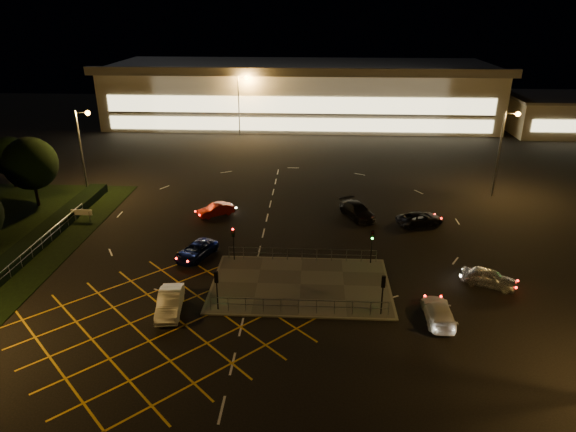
{
  "coord_description": "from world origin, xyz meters",
  "views": [
    {
      "loc": [
        2.93,
        -38.18,
        21.12
      ],
      "look_at": [
        0.46,
        7.76,
        2.0
      ],
      "focal_mm": 32.0,
      "sensor_mm": 36.0,
      "label": 1
    }
  ],
  "objects_px": {
    "signal_sw": "(217,283)",
    "car_circ_red": "(216,210)",
    "car_approach_white": "(438,312)",
    "signal_ne": "(372,240)",
    "car_far_dkgrey": "(357,211)",
    "car_east_grey": "(420,219)",
    "car_queue_white": "(170,302)",
    "signal_nw": "(233,236)",
    "car_right_silver": "(489,278)",
    "car_left_blue": "(196,251)",
    "signal_se": "(383,287)"
  },
  "relations": [
    {
      "from": "signal_sw",
      "to": "car_circ_red",
      "type": "relative_size",
      "value": 0.8
    },
    {
      "from": "car_approach_white",
      "to": "signal_sw",
      "type": "bearing_deg",
      "value": -0.3
    },
    {
      "from": "signal_sw",
      "to": "car_approach_white",
      "type": "xyz_separation_m",
      "value": [
        16.03,
        -0.38,
        -1.69
      ]
    },
    {
      "from": "signal_ne",
      "to": "car_far_dkgrey",
      "type": "height_order",
      "value": "signal_ne"
    },
    {
      "from": "signal_sw",
      "to": "car_east_grey",
      "type": "bearing_deg",
      "value": -136.54
    },
    {
      "from": "car_queue_white",
      "to": "car_east_grey",
      "type": "distance_m",
      "value": 27.47
    },
    {
      "from": "signal_nw",
      "to": "car_right_silver",
      "type": "xyz_separation_m",
      "value": [
        21.14,
        -3.21,
        -1.64
      ]
    },
    {
      "from": "car_queue_white",
      "to": "car_far_dkgrey",
      "type": "height_order",
      "value": "car_queue_white"
    },
    {
      "from": "signal_nw",
      "to": "signal_ne",
      "type": "height_order",
      "value": "same"
    },
    {
      "from": "car_far_dkgrey",
      "to": "car_left_blue",
      "type": "bearing_deg",
      "value": -171.89
    },
    {
      "from": "signal_sw",
      "to": "car_circ_red",
      "type": "height_order",
      "value": "signal_sw"
    },
    {
      "from": "car_east_grey",
      "to": "car_approach_white",
      "type": "relative_size",
      "value": 1.02
    },
    {
      "from": "signal_sw",
      "to": "car_queue_white",
      "type": "relative_size",
      "value": 0.68
    },
    {
      "from": "car_circ_red",
      "to": "car_approach_white",
      "type": "xyz_separation_m",
      "value": [
        19.57,
        -18.69,
        0.03
      ]
    },
    {
      "from": "signal_se",
      "to": "car_circ_red",
      "type": "xyz_separation_m",
      "value": [
        -15.54,
        18.31,
        -1.72
      ]
    },
    {
      "from": "signal_nw",
      "to": "car_circ_red",
      "type": "height_order",
      "value": "signal_nw"
    },
    {
      "from": "signal_se",
      "to": "car_circ_red",
      "type": "relative_size",
      "value": 0.8
    },
    {
      "from": "car_queue_white",
      "to": "car_approach_white",
      "type": "bearing_deg",
      "value": -7.46
    },
    {
      "from": "signal_nw",
      "to": "car_east_grey",
      "type": "bearing_deg",
      "value": 26.6
    },
    {
      "from": "signal_se",
      "to": "car_east_grey",
      "type": "bearing_deg",
      "value": -109.13
    },
    {
      "from": "signal_nw",
      "to": "car_east_grey",
      "type": "relative_size",
      "value": 0.66
    },
    {
      "from": "signal_se",
      "to": "signal_nw",
      "type": "bearing_deg",
      "value": -33.65
    },
    {
      "from": "signal_se",
      "to": "signal_nw",
      "type": "xyz_separation_m",
      "value": [
        -12.0,
        7.99,
        0.0
      ]
    },
    {
      "from": "car_queue_white",
      "to": "car_circ_red",
      "type": "height_order",
      "value": "car_queue_white"
    },
    {
      "from": "car_left_blue",
      "to": "car_east_grey",
      "type": "bearing_deg",
      "value": 44.34
    },
    {
      "from": "car_queue_white",
      "to": "car_left_blue",
      "type": "height_order",
      "value": "car_queue_white"
    },
    {
      "from": "car_queue_white",
      "to": "car_right_silver",
      "type": "bearing_deg",
      "value": 4.41
    },
    {
      "from": "car_circ_red",
      "to": "car_approach_white",
      "type": "height_order",
      "value": "car_approach_white"
    },
    {
      "from": "car_approach_white",
      "to": "signal_nw",
      "type": "bearing_deg",
      "value": -26.5
    },
    {
      "from": "car_approach_white",
      "to": "car_right_silver",
      "type": "bearing_deg",
      "value": -133.66
    },
    {
      "from": "signal_sw",
      "to": "car_approach_white",
      "type": "relative_size",
      "value": 0.67
    },
    {
      "from": "car_right_silver",
      "to": "car_east_grey",
      "type": "height_order",
      "value": "car_right_silver"
    },
    {
      "from": "signal_sw",
      "to": "signal_ne",
      "type": "distance_m",
      "value": 14.41
    },
    {
      "from": "car_east_grey",
      "to": "car_left_blue",
      "type": "bearing_deg",
      "value": 91.86
    },
    {
      "from": "signal_nw",
      "to": "car_queue_white",
      "type": "height_order",
      "value": "signal_nw"
    },
    {
      "from": "car_queue_white",
      "to": "car_east_grey",
      "type": "xyz_separation_m",
      "value": [
        21.37,
        17.25,
        -0.1
      ]
    },
    {
      "from": "car_far_dkgrey",
      "to": "car_circ_red",
      "type": "height_order",
      "value": "car_far_dkgrey"
    },
    {
      "from": "car_circ_red",
      "to": "signal_se",
      "type": "bearing_deg",
      "value": 6.52
    },
    {
      "from": "car_left_blue",
      "to": "car_far_dkgrey",
      "type": "height_order",
      "value": "car_far_dkgrey"
    },
    {
      "from": "signal_ne",
      "to": "car_approach_white",
      "type": "height_order",
      "value": "signal_ne"
    },
    {
      "from": "signal_sw",
      "to": "signal_ne",
      "type": "bearing_deg",
      "value": -146.35
    },
    {
      "from": "signal_ne",
      "to": "car_east_grey",
      "type": "relative_size",
      "value": 0.66
    },
    {
      "from": "signal_nw",
      "to": "car_left_blue",
      "type": "distance_m",
      "value": 3.93
    },
    {
      "from": "car_queue_white",
      "to": "car_far_dkgrey",
      "type": "relative_size",
      "value": 0.89
    },
    {
      "from": "car_left_blue",
      "to": "car_approach_white",
      "type": "height_order",
      "value": "car_approach_white"
    },
    {
      "from": "car_far_dkgrey",
      "to": "car_east_grey",
      "type": "height_order",
      "value": "car_far_dkgrey"
    },
    {
      "from": "signal_sw",
      "to": "signal_se",
      "type": "height_order",
      "value": "same"
    },
    {
      "from": "signal_ne",
      "to": "car_queue_white",
      "type": "distance_m",
      "value": 17.66
    },
    {
      "from": "signal_se",
      "to": "signal_nw",
      "type": "height_order",
      "value": "same"
    },
    {
      "from": "car_left_blue",
      "to": "car_circ_red",
      "type": "bearing_deg",
      "value": 113.0
    }
  ]
}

